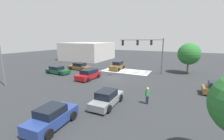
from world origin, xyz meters
TOP-DOWN VIEW (x-y plane):
  - ground_plane at (0.00, 0.00)m, footprint 119.43×119.43m
  - crosswalk_markings at (0.00, -6.42)m, footprint 9.46×4.40m
  - traffic_signal_mast at (-4.72, -4.72)m, footprint 5.90×5.90m
  - car_0 at (3.28, 1.84)m, footprint 2.39×4.53m
  - car_1 at (-3.84, 9.15)m, footprint 2.00×4.49m
  - car_2 at (-1.91, 14.13)m, footprint 2.18×4.20m
  - car_3 at (2.16, -7.18)m, footprint 2.13×4.82m
  - car_4 at (9.22, -3.49)m, footprint 4.99×2.40m
  - car_5 at (10.63, 1.17)m, footprint 4.74×2.28m
  - corner_building at (17.09, -18.07)m, footprint 12.85×12.85m
  - pedestrian at (-7.33, 7.27)m, footprint 0.41×0.41m
  - street_light_pole_a at (11.50, 9.84)m, footprint 0.80×0.36m
  - tree_corner_b at (-11.06, -9.29)m, footprint 3.93×3.93m

SIDE VIEW (x-z plane):
  - ground_plane at x=0.00m, z-range 0.00..0.00m
  - crosswalk_markings at x=0.00m, z-range 0.00..0.01m
  - car_5 at x=10.63m, z-range -0.05..1.35m
  - car_4 at x=9.22m, z-range -0.06..1.39m
  - car_1 at x=-3.84m, z-range -0.07..1.44m
  - car_2 at x=-1.91m, z-range -0.06..1.51m
  - car_0 at x=3.28m, z-range -0.03..1.54m
  - car_3 at x=2.16m, z-range -0.06..1.63m
  - pedestrian at x=-7.33m, z-range 0.10..1.82m
  - corner_building at x=17.09m, z-range 0.00..5.15m
  - tree_corner_b at x=-11.06m, z-range 0.84..6.46m
  - traffic_signal_mast at x=-4.72m, z-range 1.63..8.05m
  - street_light_pole_a at x=11.50m, z-range 0.82..9.98m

